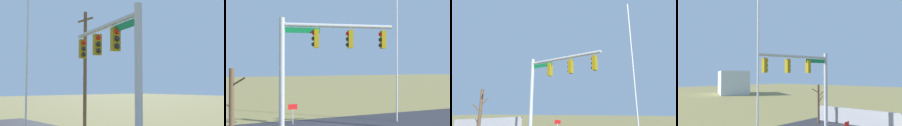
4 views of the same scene
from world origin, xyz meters
The scene contains 6 objects.
retaining_fence centered at (6.17, -1.01, 0.70)m, with size 0.20×7.78×1.40m, color #A8A8AD.
signal_mast centered at (0.61, 0.05, 4.25)m, with size 5.89×1.52×6.00m.
flagpole centered at (-5.16, -1.17, 4.91)m, with size 0.10×0.10×9.82m, color silver.
bare_tree centered at (4.88, 2.15, 1.79)m, with size 1.27×1.02×3.45m.
open_sign centered at (1.20, -2.80, 0.91)m, with size 0.56×0.04×1.22m.
distant_building centered at (20.24, 37.50, 2.65)m, with size 11.04×6.03×5.29m, color silver.
Camera 4 is at (-13.77, -11.29, 4.31)m, focal length 40.08 mm.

